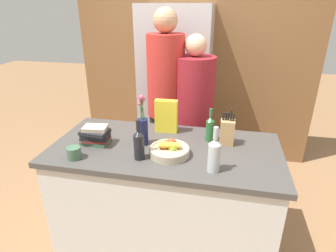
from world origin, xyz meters
TOP-DOWN VIEW (x-y plane):
  - ground_plane at (0.00, 0.00)m, footprint 14.00×14.00m
  - kitchen_island at (0.00, 0.00)m, footprint 1.64×0.81m
  - back_wall_wood at (0.00, 1.66)m, footprint 2.84×0.12m
  - refrigerator at (-0.16, 1.30)m, footprint 0.75×0.63m
  - fruit_bowl at (0.05, -0.10)m, footprint 0.27×0.27m
  - knife_block at (0.43, 0.14)m, footprint 0.10×0.09m
  - flower_vase at (-0.17, 0.01)m, footprint 0.08×0.08m
  - cereal_box at (-0.05, 0.26)m, footprint 0.18×0.06m
  - coffee_mug at (-0.56, -0.28)m, footprint 0.09×0.12m
  - book_stack at (-0.51, -0.06)m, footprint 0.21×0.16m
  - bottle_oil at (0.36, -0.25)m, footprint 0.08×0.08m
  - bottle_vinegar at (0.30, 0.17)m, footprint 0.06×0.06m
  - bottle_wine at (-0.13, -0.20)m, footprint 0.07×0.07m
  - person_at_sink at (-0.15, 0.70)m, footprint 0.34×0.34m
  - person_in_blue at (0.12, 0.70)m, footprint 0.37×0.37m

SIDE VIEW (x-z plane):
  - ground_plane at x=0.00m, z-range 0.00..0.00m
  - kitchen_island at x=0.00m, z-range 0.00..0.90m
  - person_in_blue at x=0.12m, z-range 0.09..1.71m
  - refrigerator at x=-0.16m, z-range 0.00..1.85m
  - fruit_bowl at x=0.05m, z-range 0.89..0.99m
  - coffee_mug at x=-0.56m, z-range 0.90..0.98m
  - book_stack at x=-0.51m, z-range 0.90..1.04m
  - knife_block at x=0.43m, z-range 0.86..1.13m
  - bottle_vinegar at x=0.30m, z-range 0.87..1.13m
  - bottle_wine at x=-0.13m, z-range 0.87..1.15m
  - bottle_oil at x=0.36m, z-range 0.87..1.16m
  - flower_vase at x=-0.17m, z-range 0.84..1.22m
  - cereal_box at x=-0.05m, z-range 0.90..1.16m
  - person_at_sink at x=-0.15m, z-range 0.12..1.95m
  - back_wall_wood at x=0.00m, z-range 0.00..2.60m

